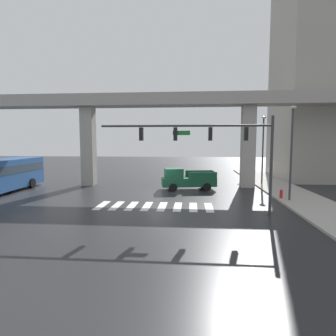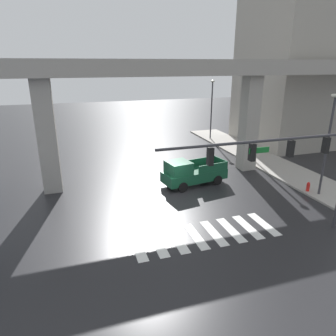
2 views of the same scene
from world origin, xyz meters
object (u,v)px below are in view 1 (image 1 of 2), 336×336
street_lamp_far_north (245,142)px  fire_hydrant (281,195)px  street_lamp_near_corner (292,142)px  street_lamp_mid_block (263,142)px  traffic_signal_mast (212,140)px  pickup_truck (185,180)px

street_lamp_far_north → fire_hydrant: bearing=-91.3°
street_lamp_near_corner → street_lamp_mid_block: (0.00, 8.43, 0.00)m
traffic_signal_mast → street_lamp_mid_block: (6.18, 12.29, -0.11)m
street_lamp_near_corner → fire_hydrant: (-0.40, 0.67, -4.13)m
pickup_truck → street_lamp_far_north: 16.08m
street_lamp_near_corner → street_lamp_far_north: size_ratio=1.00×
traffic_signal_mast → fire_hydrant: 8.48m
fire_hydrant → street_lamp_near_corner: bearing=-59.3°
street_lamp_near_corner → street_lamp_far_north: (0.00, 18.26, 0.00)m
traffic_signal_mast → street_lamp_near_corner: bearing=32.0°
traffic_signal_mast → pickup_truck: bearing=102.1°
traffic_signal_mast → street_lamp_far_north: street_lamp_far_north is taller
street_lamp_mid_block → street_lamp_far_north: bearing=90.0°
pickup_truck → street_lamp_near_corner: (8.04, -4.80, 3.57)m
traffic_signal_mast → street_lamp_near_corner: 7.29m
pickup_truck → street_lamp_mid_block: (8.04, 3.63, 3.57)m
traffic_signal_mast → street_lamp_far_north: size_ratio=1.50×
pickup_truck → fire_hydrant: size_ratio=6.29×
traffic_signal_mast → fire_hydrant: traffic_signal_mast is taller
pickup_truck → street_lamp_mid_block: size_ratio=0.74×
street_lamp_far_north → fire_hydrant: street_lamp_far_north is taller
traffic_signal_mast → street_lamp_mid_block: 13.76m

